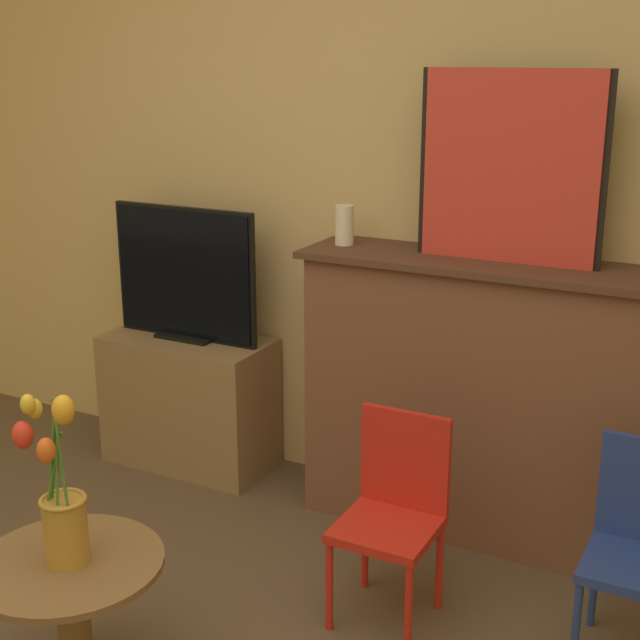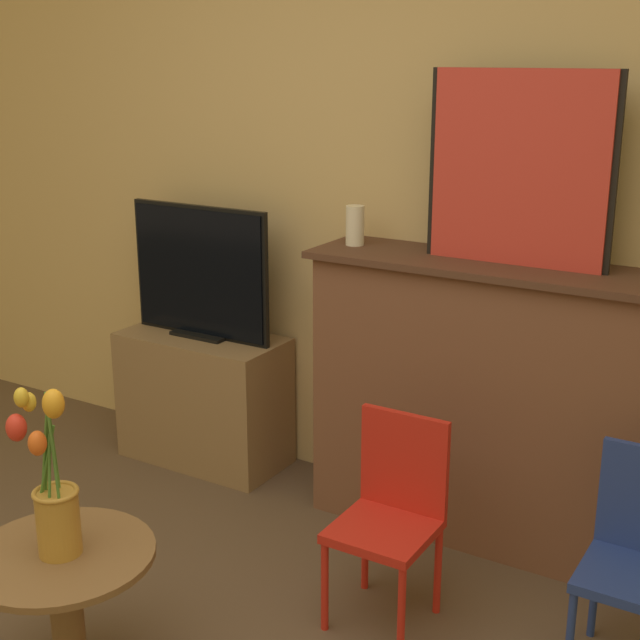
% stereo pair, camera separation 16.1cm
% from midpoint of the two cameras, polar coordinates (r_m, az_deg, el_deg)
% --- Properties ---
extents(wall_back, '(8.00, 0.06, 2.70)m').
position_cam_midpoint_polar(wall_back, '(3.43, 7.82, 10.01)').
color(wall_back, tan).
rests_on(wall_back, ground).
extents(fireplace_mantel, '(1.37, 0.38, 1.05)m').
position_cam_midpoint_polar(fireplace_mantel, '(3.30, 12.32, -5.06)').
color(fireplace_mantel, brown).
rests_on(fireplace_mantel, ground).
extents(painting, '(0.64, 0.03, 0.65)m').
position_cam_midpoint_polar(painting, '(3.09, 14.11, 9.35)').
color(painting, black).
rests_on(painting, fireplace_mantel).
extents(mantel_candle, '(0.07, 0.07, 0.15)m').
position_cam_midpoint_polar(mantel_candle, '(3.36, 3.64, 6.05)').
color(mantel_candle, silver).
rests_on(mantel_candle, fireplace_mantel).
extents(tv_stand, '(0.72, 0.36, 0.57)m').
position_cam_midpoint_polar(tv_stand, '(3.95, -6.26, -5.00)').
color(tv_stand, olive).
rests_on(tv_stand, ground).
extents(tv_monitor, '(0.68, 0.12, 0.56)m').
position_cam_midpoint_polar(tv_monitor, '(3.78, -6.48, 2.96)').
color(tv_monitor, black).
rests_on(tv_monitor, tv_stand).
extents(chair_red, '(0.30, 0.30, 0.66)m').
position_cam_midpoint_polar(chair_red, '(2.87, 6.27, -11.89)').
color(chair_red, red).
rests_on(chair_red, ground).
extents(side_table, '(0.51, 0.51, 0.43)m').
position_cam_midpoint_polar(side_table, '(2.67, -14.26, -16.91)').
color(side_table, brown).
rests_on(side_table, ground).
extents(vase_tulips, '(0.20, 0.14, 0.51)m').
position_cam_midpoint_polar(vase_tulips, '(2.51, -14.95, -10.84)').
color(vase_tulips, '#B78433').
rests_on(vase_tulips, side_table).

